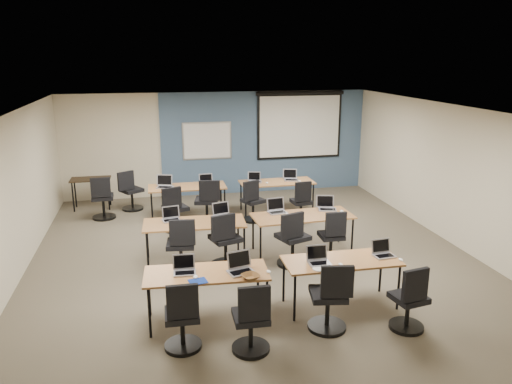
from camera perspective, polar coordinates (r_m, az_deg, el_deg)
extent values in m
cube|color=#6B6354|center=(9.34, -0.35, -7.37)|extent=(8.00, 9.00, 0.02)
cube|color=white|center=(8.66, -0.38, 9.32)|extent=(8.00, 9.00, 0.02)
cube|color=beige|center=(13.25, -4.35, 5.51)|extent=(8.00, 0.04, 2.70)
cube|color=beige|center=(4.87, 10.76, -12.69)|extent=(8.00, 0.04, 2.70)
cube|color=beige|center=(9.02, -26.10, -0.77)|extent=(0.04, 9.00, 2.70)
cube|color=beige|center=(10.46, 21.64, 1.78)|extent=(0.04, 9.00, 2.70)
cube|color=#3D5977|center=(13.44, 0.98, 5.70)|extent=(5.50, 0.04, 2.70)
cube|color=#B3B7BB|center=(13.13, -5.62, 5.84)|extent=(1.28, 0.02, 0.98)
cube|color=white|center=(13.12, -5.61, 5.83)|extent=(1.20, 0.02, 0.90)
cube|color=black|center=(13.56, 5.00, 7.65)|extent=(2.32, 0.03, 1.82)
cube|color=white|center=(13.56, 5.01, 7.48)|extent=(2.20, 0.02, 1.62)
cylinder|color=black|center=(13.46, 5.10, 11.19)|extent=(2.40, 0.10, 0.10)
cube|color=#AA663D|center=(6.99, -5.69, -9.23)|extent=(1.70, 0.71, 0.03)
cylinder|color=black|center=(6.86, -12.08, -13.44)|extent=(0.04, 0.04, 0.70)
cylinder|color=black|center=(7.01, 1.27, -12.40)|extent=(0.04, 0.04, 0.70)
cylinder|color=black|center=(7.38, -12.11, -11.25)|extent=(0.04, 0.04, 0.70)
cylinder|color=black|center=(7.52, 0.22, -10.36)|extent=(0.04, 0.04, 0.70)
cube|color=#9B6337|center=(7.45, 9.73, -7.76)|extent=(1.69, 0.71, 0.03)
cylinder|color=black|center=(7.12, 4.44, -11.99)|extent=(0.04, 0.04, 0.70)
cylinder|color=black|center=(7.68, 15.98, -10.43)|extent=(0.04, 0.04, 0.70)
cylinder|color=black|center=(7.62, 3.18, -10.02)|extent=(0.04, 0.04, 0.70)
cylinder|color=black|center=(8.15, 14.06, -8.74)|extent=(0.04, 0.04, 0.70)
cube|color=#A2682C|center=(8.99, -7.04, -3.55)|extent=(1.81, 0.75, 0.03)
cylinder|color=black|center=(8.80, -12.29, -6.77)|extent=(0.04, 0.04, 0.70)
cylinder|color=black|center=(8.93, -1.35, -6.06)|extent=(0.04, 0.04, 0.70)
cylinder|color=black|center=(9.39, -12.31, -5.33)|extent=(0.04, 0.04, 0.70)
cylinder|color=black|center=(9.51, -2.06, -4.69)|extent=(0.04, 0.04, 0.70)
cube|color=brown|center=(9.36, 5.33, -2.73)|extent=(1.87, 0.78, 0.03)
cylinder|color=black|center=(8.97, 0.52, -5.97)|extent=(0.04, 0.04, 0.70)
cylinder|color=black|center=(9.48, 10.94, -5.05)|extent=(0.04, 0.04, 0.70)
cylinder|color=black|center=(9.57, -0.34, -4.56)|extent=(0.04, 0.04, 0.70)
cylinder|color=black|center=(10.05, 9.49, -3.78)|extent=(0.04, 0.04, 0.70)
cube|color=#A66A2A|center=(11.46, -7.87, 0.59)|extent=(1.75, 0.73, 0.03)
cylinder|color=black|center=(11.24, -11.81, -1.83)|extent=(0.04, 0.04, 0.70)
cylinder|color=black|center=(11.35, -3.59, -1.35)|extent=(0.04, 0.04, 0.70)
cylinder|color=black|center=(11.82, -11.85, -0.97)|extent=(0.04, 0.04, 0.70)
cylinder|color=black|center=(11.93, -4.03, -0.53)|extent=(0.04, 0.04, 0.70)
cube|color=olive|center=(11.77, 2.40, 1.12)|extent=(1.74, 0.72, 0.03)
cylinder|color=black|center=(11.42, -1.18, -1.23)|extent=(0.04, 0.04, 0.70)
cylinder|color=black|center=(11.81, 6.54, -0.75)|extent=(0.04, 0.04, 0.70)
cylinder|color=black|center=(11.98, -1.73, -0.42)|extent=(0.04, 0.04, 0.70)
cylinder|color=black|center=(12.37, 5.66, 0.01)|extent=(0.04, 0.04, 0.70)
cube|color=#A9A9B6|center=(6.97, -8.15, -9.14)|extent=(0.30, 0.22, 0.02)
cube|color=black|center=(6.95, -8.14, -9.12)|extent=(0.26, 0.13, 0.00)
cube|color=#A9A9B6|center=(7.03, -8.26, -7.88)|extent=(0.30, 0.06, 0.21)
cube|color=black|center=(7.03, -8.26, -7.90)|extent=(0.27, 0.04, 0.17)
ellipsoid|color=white|center=(6.83, -6.93, -9.61)|extent=(0.08, 0.11, 0.04)
cylinder|color=black|center=(6.75, -8.31, -16.96)|extent=(0.48, 0.48, 0.05)
cylinder|color=black|center=(6.65, -8.38, -15.60)|extent=(0.06, 0.06, 0.43)
cube|color=black|center=(6.52, -8.46, -13.69)|extent=(0.43, 0.43, 0.08)
cube|color=black|center=(6.22, -8.40, -12.30)|extent=(0.39, 0.06, 0.44)
cube|color=#B6B6B6|center=(6.93, -1.71, -9.13)|extent=(0.35, 0.25, 0.02)
cube|color=black|center=(6.91, -1.68, -9.11)|extent=(0.30, 0.15, 0.00)
cube|color=#B6B6B6|center=(7.00, -1.93, -7.69)|extent=(0.35, 0.06, 0.24)
cube|color=black|center=(6.99, -1.91, -7.72)|extent=(0.31, 0.05, 0.20)
ellipsoid|color=white|center=(6.94, 1.45, -9.09)|extent=(0.08, 0.10, 0.03)
cylinder|color=black|center=(6.64, -0.60, -17.40)|extent=(0.49, 0.49, 0.05)
cylinder|color=black|center=(6.53, -0.60, -15.99)|extent=(0.06, 0.06, 0.43)
cube|color=black|center=(6.40, -0.61, -14.04)|extent=(0.43, 0.43, 0.08)
cube|color=black|center=(6.10, -0.20, -12.63)|extent=(0.39, 0.06, 0.44)
cube|color=#A0A0AB|center=(7.26, 7.26, -8.08)|extent=(0.31, 0.23, 0.02)
cube|color=black|center=(7.24, 7.32, -8.06)|extent=(0.26, 0.13, 0.00)
cube|color=#A0A0AB|center=(7.32, 6.98, -6.85)|extent=(0.31, 0.06, 0.22)
cube|color=black|center=(7.31, 7.00, -6.87)|extent=(0.27, 0.04, 0.18)
ellipsoid|color=white|center=(7.26, 9.65, -8.17)|extent=(0.06, 0.10, 0.03)
cylinder|color=black|center=(7.15, 8.09, -14.96)|extent=(0.53, 0.53, 0.05)
cylinder|color=black|center=(7.04, 8.15, -13.48)|extent=(0.06, 0.06, 0.47)
cube|color=black|center=(6.92, 8.24, -11.49)|extent=(0.47, 0.47, 0.08)
cube|color=black|center=(6.63, 9.26, -10.09)|extent=(0.43, 0.06, 0.44)
cube|color=#B3B3B3|center=(7.69, 14.44, -7.09)|extent=(0.30, 0.22, 0.02)
cube|color=black|center=(7.67, 14.51, -7.06)|extent=(0.26, 0.13, 0.00)
cube|color=#B3B3B3|center=(7.75, 14.11, -5.97)|extent=(0.30, 0.06, 0.21)
cube|color=black|center=(7.74, 14.13, -5.99)|extent=(0.26, 0.04, 0.17)
ellipsoid|color=white|center=(7.62, 16.20, -7.43)|extent=(0.08, 0.10, 0.03)
cylinder|color=black|center=(7.37, 16.78, -14.49)|extent=(0.47, 0.47, 0.05)
cylinder|color=black|center=(7.29, 16.89, -13.23)|extent=(0.06, 0.06, 0.42)
cube|color=black|center=(7.17, 17.05, -11.47)|extent=(0.42, 0.42, 0.08)
cube|color=black|center=(6.89, 17.74, -10.09)|extent=(0.38, 0.06, 0.44)
cube|color=silver|center=(9.12, -9.65, -3.20)|extent=(0.31, 0.23, 0.02)
cube|color=black|center=(9.10, -9.65, -3.17)|extent=(0.26, 0.13, 0.00)
cube|color=silver|center=(9.20, -9.72, -2.25)|extent=(0.31, 0.06, 0.22)
cube|color=black|center=(9.20, -9.72, -2.27)|extent=(0.27, 0.04, 0.18)
ellipsoid|color=white|center=(9.09, -8.28, -3.21)|extent=(0.07, 0.10, 0.03)
cylinder|color=black|center=(8.83, -8.49, -8.80)|extent=(0.53, 0.53, 0.05)
cylinder|color=black|center=(8.74, -8.55, -7.55)|extent=(0.06, 0.06, 0.47)
cube|color=black|center=(8.64, -8.62, -5.89)|extent=(0.47, 0.47, 0.08)
cube|color=black|center=(8.35, -8.42, -4.60)|extent=(0.43, 0.06, 0.44)
cube|color=#ABABAE|center=(9.21, -3.93, -2.83)|extent=(0.33, 0.24, 0.02)
cube|color=black|center=(9.19, -3.91, -2.80)|extent=(0.28, 0.14, 0.00)
cube|color=#ABABAE|center=(9.30, -4.05, -1.85)|extent=(0.33, 0.06, 0.23)
cube|color=black|center=(9.29, -4.05, -1.87)|extent=(0.29, 0.04, 0.19)
ellipsoid|color=white|center=(9.08, -2.93, -3.09)|extent=(0.08, 0.11, 0.03)
cylinder|color=black|center=(8.97, -3.46, -8.23)|extent=(0.54, 0.54, 0.05)
cylinder|color=black|center=(8.89, -3.48, -6.97)|extent=(0.06, 0.06, 0.48)
cube|color=black|center=(8.79, -3.51, -5.29)|extent=(0.48, 0.48, 0.08)
cube|color=black|center=(8.49, -3.75, -4.04)|extent=(0.43, 0.06, 0.44)
cube|color=#A4A4A8|center=(9.45, 2.46, -2.34)|extent=(0.34, 0.25, 0.02)
cube|color=black|center=(9.42, 2.49, -2.31)|extent=(0.29, 0.15, 0.00)
cube|color=#A4A4A8|center=(9.53, 2.26, -1.35)|extent=(0.34, 0.06, 0.24)
cube|color=black|center=(9.52, 2.27, -1.37)|extent=(0.30, 0.04, 0.19)
ellipsoid|color=white|center=(9.34, 3.59, -2.55)|extent=(0.08, 0.11, 0.04)
cylinder|color=black|center=(9.02, 4.17, -8.10)|extent=(0.55, 0.55, 0.05)
cylinder|color=black|center=(8.94, 4.20, -6.81)|extent=(0.06, 0.06, 0.49)
cube|color=black|center=(8.84, 4.23, -5.11)|extent=(0.49, 0.49, 0.08)
cube|color=black|center=(8.53, 4.18, -3.87)|extent=(0.45, 0.06, 0.44)
cube|color=#A0A0AC|center=(9.70, 8.15, -2.00)|extent=(0.34, 0.25, 0.02)
cube|color=black|center=(9.68, 8.20, -1.96)|extent=(0.29, 0.14, 0.00)
cube|color=#A0A0AC|center=(9.79, 7.91, -1.04)|extent=(0.34, 0.06, 0.24)
cube|color=black|center=(9.78, 7.93, -1.06)|extent=(0.30, 0.04, 0.19)
ellipsoid|color=white|center=(9.64, 9.78, -2.17)|extent=(0.09, 0.12, 0.04)
cylinder|color=black|center=(9.33, 8.49, -7.42)|extent=(0.47, 0.47, 0.05)
cylinder|color=black|center=(9.26, 8.53, -6.38)|extent=(0.06, 0.06, 0.42)
cube|color=black|center=(9.17, 8.59, -4.94)|extent=(0.42, 0.42, 0.08)
cube|color=black|center=(8.92, 9.12, -3.66)|extent=(0.38, 0.06, 0.44)
cube|color=silver|center=(11.40, -10.36, 0.53)|extent=(0.36, 0.26, 0.02)
cube|color=black|center=(11.37, -10.36, 0.57)|extent=(0.30, 0.15, 0.00)
cube|color=silver|center=(11.50, -10.42, 1.37)|extent=(0.36, 0.07, 0.25)
cube|color=black|center=(11.49, -10.42, 1.35)|extent=(0.32, 0.05, 0.20)
ellipsoid|color=white|center=(11.27, -9.01, 0.44)|extent=(0.07, 0.10, 0.04)
cylinder|color=black|center=(10.82, -9.09, -4.19)|extent=(0.52, 0.52, 0.05)
cylinder|color=black|center=(10.75, -9.14, -3.17)|extent=(0.06, 0.06, 0.46)
cube|color=black|center=(10.67, -9.20, -1.80)|extent=(0.46, 0.46, 0.08)
cube|color=black|center=(10.40, -9.62, -0.67)|extent=(0.42, 0.06, 0.44)
cube|color=#A6A6AE|center=(11.50, -5.67, 0.84)|extent=(0.31, 0.23, 0.02)
cube|color=black|center=(11.48, -5.66, 0.88)|extent=(0.27, 0.13, 0.00)
cube|color=#A6A6AE|center=(11.59, -5.76, 1.57)|extent=(0.31, 0.06, 0.22)
cube|color=black|center=(11.58, -5.75, 1.56)|extent=(0.28, 0.04, 0.18)
ellipsoid|color=white|center=(11.43, -4.42, 0.79)|extent=(0.08, 0.11, 0.04)
cylinder|color=black|center=(11.16, -5.60, -3.46)|extent=(0.56, 0.56, 0.05)
cylinder|color=black|center=(11.09, -5.63, -2.37)|extent=(0.06, 0.06, 0.49)
cube|color=black|center=(11.00, -5.67, -0.96)|extent=(0.49, 0.49, 0.08)
cube|color=black|center=(10.72, -5.33, 0.17)|extent=(0.45, 0.06, 0.44)
cube|color=#ADADB2|center=(11.69, -0.08, 1.16)|extent=(0.30, 0.22, 0.02)
cube|color=black|center=(11.67, -0.06, 1.20)|extent=(0.25, 0.13, 0.00)
cube|color=#ADADB2|center=(11.77, -0.20, 1.84)|extent=(0.30, 0.06, 0.21)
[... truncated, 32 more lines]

